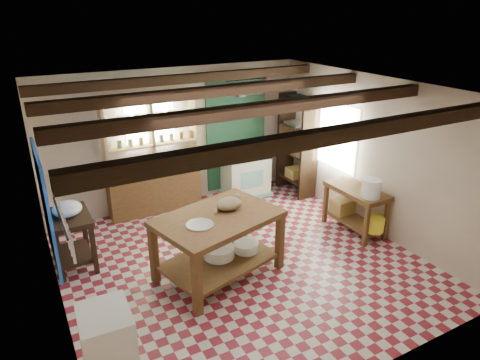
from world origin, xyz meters
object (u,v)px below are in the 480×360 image
work_table (218,246)px  cat (229,204)px  prep_table (72,241)px  white_cabinet (109,348)px  stove (246,175)px  right_counter (355,210)px

work_table → cat: bearing=11.3°
prep_table → white_cabinet: size_ratio=0.95×
stove → cat: 2.69m
stove → right_counter: (0.89, -2.21, -0.04)m
work_table → stove: work_table is taller
stove → right_counter: bearing=-65.2°
work_table → cat: size_ratio=4.32×
work_table → right_counter: 2.60m
right_counter → white_cabinet: bearing=-164.6°
white_cabinet → work_table: bearing=36.5°
cat → white_cabinet: bearing=-171.6°
white_cabinet → cat: bearing=35.7°
stove → cat: size_ratio=2.32×
stove → cat: cat is taller
prep_table → right_counter: 4.53m
white_cabinet → right_counter: size_ratio=0.80×
work_table → prep_table: size_ratio=1.99×
prep_table → white_cabinet: white_cabinet is taller
stove → white_cabinet: 4.95m
stove → white_cabinet: (-3.51, -3.48, 0.00)m
white_cabinet → stove: bearing=47.4°
work_table → white_cabinet: work_table is taller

